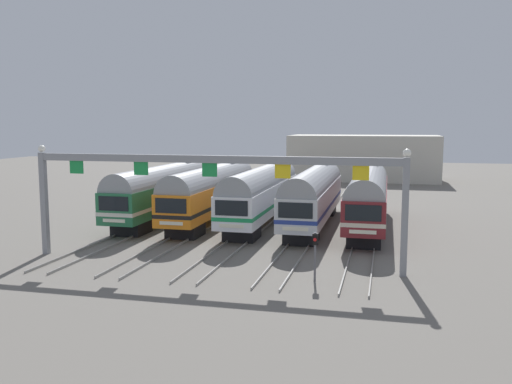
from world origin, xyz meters
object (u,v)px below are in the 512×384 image
at_px(commuter_train_green, 164,189).
at_px(commuter_train_maroon, 368,195).
at_px(commuter_train_white, 262,192).
at_px(catenary_gantry, 210,176).
at_px(yard_signal_mast, 315,247).
at_px(commuter_train_silver, 314,194).
at_px(commuter_train_orange, 212,191).

distance_m(commuter_train_green, commuter_train_maroon, 17.36).
height_order(commuter_train_white, commuter_train_maroon, commuter_train_maroon).
height_order(catenary_gantry, yard_signal_mast, catenary_gantry).
height_order(commuter_train_white, commuter_train_silver, commuter_train_silver).
height_order(commuter_train_white, catenary_gantry, catenary_gantry).
relative_size(commuter_train_silver, yard_signal_mast, 6.85).
distance_m(commuter_train_white, commuter_train_silver, 4.34).
xyz_separation_m(commuter_train_orange, yard_signal_mast, (10.85, -15.67, -0.84)).
xyz_separation_m(commuter_train_orange, commuter_train_white, (4.34, -0.00, -0.00)).
bearing_deg(commuter_train_green, catenary_gantry, -57.26).
bearing_deg(commuter_train_orange, commuter_train_green, 180.00).
bearing_deg(catenary_gantry, commuter_train_maroon, 57.26).
bearing_deg(commuter_train_maroon, commuter_train_orange, 180.00).
xyz_separation_m(commuter_train_green, catenary_gantry, (8.68, -13.50, 2.58)).
bearing_deg(commuter_train_silver, commuter_train_white, -179.94).
bearing_deg(commuter_train_white, catenary_gantry, -90.00).
xyz_separation_m(commuter_train_orange, commuter_train_maroon, (13.02, 0.00, 0.00)).
xyz_separation_m(catenary_gantry, yard_signal_mast, (6.51, -2.17, -3.42)).
bearing_deg(yard_signal_mast, commuter_train_orange, 124.70).
distance_m(commuter_train_maroon, catenary_gantry, 16.26).
distance_m(commuter_train_white, catenary_gantry, 13.74).
xyz_separation_m(commuter_train_white, catenary_gantry, (-0.00, -13.49, 2.59)).
bearing_deg(commuter_train_silver, yard_signal_mast, -82.11).
bearing_deg(commuter_train_silver, commuter_train_maroon, 0.00).
relative_size(commuter_train_orange, catenary_gantry, 0.80).
bearing_deg(commuter_train_maroon, catenary_gantry, -122.74).
height_order(commuter_train_orange, commuter_train_maroon, same).
distance_m(commuter_train_orange, commuter_train_white, 4.34).
xyz_separation_m(commuter_train_orange, catenary_gantry, (4.34, -13.50, 2.58)).
height_order(commuter_train_maroon, yard_signal_mast, commuter_train_maroon).
distance_m(commuter_train_silver, catenary_gantry, 14.41).
height_order(commuter_train_maroon, catenary_gantry, catenary_gantry).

